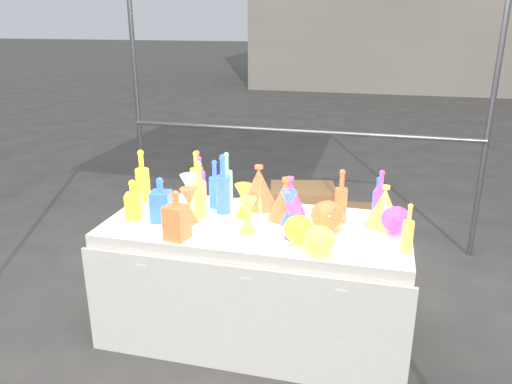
% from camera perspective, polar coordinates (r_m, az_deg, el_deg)
% --- Properties ---
extents(ground, '(80.00, 80.00, 0.00)m').
position_cam_1_polar(ground, '(3.35, 0.00, -15.50)').
color(ground, '#605D58').
rests_on(ground, ground).
extents(display_table, '(1.84, 0.83, 0.75)m').
position_cam_1_polar(display_table, '(3.15, -0.04, -10.00)').
color(display_table, white).
rests_on(display_table, ground).
extents(cardboard_box_closed, '(0.67, 0.55, 0.43)m').
position_cam_1_polar(cardboard_box_closed, '(4.70, 5.30, -1.94)').
color(cardboard_box_closed, '#B0804F').
rests_on(cardboard_box_closed, ground).
extents(cardboard_box_flat, '(0.81, 0.63, 0.06)m').
position_cam_1_polar(cardboard_box_flat, '(5.15, 9.32, -2.38)').
color(cardboard_box_flat, '#B0804F').
rests_on(cardboard_box_flat, ground).
extents(bottle_0, '(0.09, 0.09, 0.33)m').
position_cam_1_polar(bottle_0, '(3.39, -6.81, 2.00)').
color(bottle_0, red).
rests_on(bottle_0, display_table).
extents(bottle_1, '(0.09, 0.09, 0.32)m').
position_cam_1_polar(bottle_1, '(3.20, -4.73, 0.94)').
color(bottle_1, '#1B975A').
rests_on(bottle_1, display_table).
extents(bottle_2, '(0.09, 0.09, 0.33)m').
position_cam_1_polar(bottle_2, '(3.39, -6.66, 2.03)').
color(bottle_2, orange).
rests_on(bottle_2, display_table).
extents(bottle_3, '(0.10, 0.10, 0.29)m').
position_cam_1_polar(bottle_3, '(3.39, -6.45, 1.69)').
color(bottle_3, '#1B5BA2').
rests_on(bottle_3, display_table).
extents(bottle_4, '(0.09, 0.09, 0.35)m').
position_cam_1_polar(bottle_4, '(3.05, -6.48, 0.30)').
color(bottle_4, '#116D5E').
rests_on(bottle_4, display_table).
extents(bottle_5, '(0.09, 0.09, 0.35)m').
position_cam_1_polar(bottle_5, '(3.25, -3.37, 1.56)').
color(bottle_5, '#BD257C').
rests_on(bottle_5, display_table).
extents(bottle_6, '(0.10, 0.10, 0.35)m').
position_cam_1_polar(bottle_6, '(3.38, -12.87, 1.83)').
color(bottle_6, red).
rests_on(bottle_6, display_table).
extents(bottle_7, '(0.12, 0.12, 0.38)m').
position_cam_1_polar(bottle_7, '(3.10, -3.80, 0.92)').
color(bottle_7, '#1B975A').
rests_on(bottle_7, display_table).
extents(decanter_0, '(0.12, 0.12, 0.25)m').
position_cam_1_polar(decanter_0, '(3.12, -13.82, -0.80)').
color(decanter_0, red).
rests_on(decanter_0, display_table).
extents(decanter_1, '(0.14, 0.14, 0.28)m').
position_cam_1_polar(decanter_1, '(2.77, -9.07, -2.59)').
color(decanter_1, orange).
rests_on(decanter_1, display_table).
extents(decanter_2, '(0.13, 0.13, 0.28)m').
position_cam_1_polar(decanter_2, '(3.03, -10.83, -0.84)').
color(decanter_2, '#1B975A').
rests_on(decanter_2, display_table).
extents(hourglass_0, '(0.13, 0.13, 0.21)m').
position_cam_1_polar(hourglass_0, '(3.00, -7.63, -1.54)').
color(hourglass_0, orange).
rests_on(hourglass_0, display_table).
extents(hourglass_1, '(0.11, 0.11, 0.20)m').
position_cam_1_polar(hourglass_1, '(2.77, 4.26, -3.38)').
color(hourglass_1, '#1B5BA2').
rests_on(hourglass_1, display_table).
extents(hourglass_2, '(0.13, 0.13, 0.21)m').
position_cam_1_polar(hourglass_2, '(2.83, -0.96, -2.75)').
color(hourglass_2, '#116D5E').
rests_on(hourglass_2, display_table).
extents(hourglass_3, '(0.15, 0.15, 0.24)m').
position_cam_1_polar(hourglass_3, '(3.17, -7.56, -0.09)').
color(hourglass_3, '#BD257C').
rests_on(hourglass_3, display_table).
extents(hourglass_4, '(0.12, 0.12, 0.21)m').
position_cam_1_polar(hourglass_4, '(3.05, -1.45, -1.00)').
color(hourglass_4, red).
rests_on(hourglass_4, display_table).
extents(hourglass_5, '(0.12, 0.12, 0.21)m').
position_cam_1_polar(hourglass_5, '(2.95, 3.76, -1.81)').
color(hourglass_5, '#1B975A').
rests_on(hourglass_5, display_table).
extents(globe_0, '(0.21, 0.21, 0.13)m').
position_cam_1_polar(globe_0, '(2.75, 4.89, -4.36)').
color(globe_0, red).
rests_on(globe_0, display_table).
extents(globe_1, '(0.22, 0.22, 0.13)m').
position_cam_1_polar(globe_1, '(2.62, 7.20, -5.62)').
color(globe_1, '#116D5E').
rests_on(globe_1, display_table).
extents(globe_2, '(0.22, 0.22, 0.15)m').
position_cam_1_polar(globe_2, '(2.91, 8.13, -2.87)').
color(globe_2, orange).
rests_on(globe_2, display_table).
extents(globe_3, '(0.22, 0.22, 0.14)m').
position_cam_1_polar(globe_3, '(2.96, 15.69, -3.21)').
color(globe_3, '#1B5BA2').
rests_on(globe_3, display_table).
extents(lampshade_0, '(0.25, 0.25, 0.28)m').
position_cam_1_polar(lampshade_0, '(3.20, 0.33, 0.63)').
color(lampshade_0, gold).
rests_on(lampshade_0, display_table).
extents(lampshade_1, '(0.26, 0.26, 0.26)m').
position_cam_1_polar(lampshade_1, '(3.03, 3.41, -0.71)').
color(lampshade_1, gold).
rests_on(lampshade_1, display_table).
extents(lampshade_2, '(0.25, 0.25, 0.24)m').
position_cam_1_polar(lampshade_2, '(3.11, 3.92, -0.35)').
color(lampshade_2, '#1B5BA2').
rests_on(lampshade_2, display_table).
extents(lampshade_3, '(0.24, 0.24, 0.25)m').
position_cam_1_polar(lampshade_3, '(3.01, 14.47, -1.53)').
color(lampshade_3, '#116D5E').
rests_on(lampshade_3, display_table).
extents(bottle_8, '(0.07, 0.07, 0.25)m').
position_cam_1_polar(bottle_8, '(3.15, 13.68, -0.50)').
color(bottle_8, '#1B975A').
rests_on(bottle_8, display_table).
extents(bottle_9, '(0.09, 0.09, 0.33)m').
position_cam_1_polar(bottle_9, '(3.01, 9.70, -0.42)').
color(bottle_9, orange).
rests_on(bottle_9, display_table).
extents(bottle_10, '(0.07, 0.07, 0.32)m').
position_cam_1_polar(bottle_10, '(3.07, 14.01, -0.41)').
color(bottle_10, '#1B5BA2').
rests_on(bottle_10, display_table).
extents(bottle_11, '(0.06, 0.06, 0.27)m').
position_cam_1_polar(bottle_11, '(2.70, 17.01, -3.97)').
color(bottle_11, '#116D5E').
rests_on(bottle_11, display_table).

